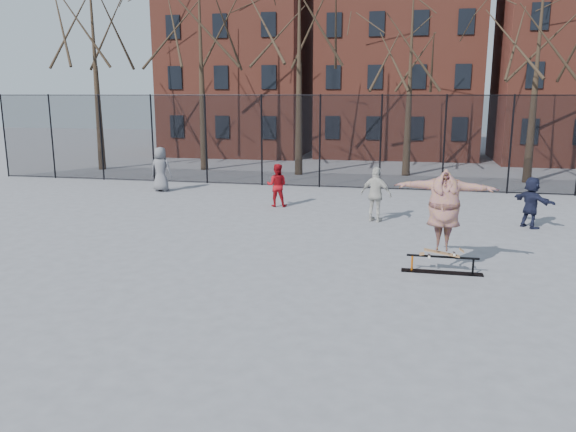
% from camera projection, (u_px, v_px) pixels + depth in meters
% --- Properties ---
extents(ground, '(100.00, 100.00, 0.00)m').
position_uv_depth(ground, '(290.00, 286.00, 11.95)').
color(ground, slate).
extents(skate_rail, '(1.82, 0.28, 0.40)m').
position_uv_depth(skate_rail, '(442.00, 266.00, 12.80)').
color(skate_rail, black).
rests_on(skate_rail, ground).
extents(skateboard, '(0.86, 0.20, 0.10)m').
position_uv_depth(skateboard, '(442.00, 254.00, 12.74)').
color(skateboard, '#945F3B').
rests_on(skateboard, skate_rail).
extents(skater, '(2.31, 0.78, 1.84)m').
position_uv_depth(skater, '(444.00, 212.00, 12.53)').
color(skater, '#3B388C').
rests_on(skater, skateboard).
extents(bystander_grey, '(0.93, 0.62, 1.86)m').
position_uv_depth(bystander_grey, '(161.00, 169.00, 23.40)').
color(bystander_grey, '#5F5E63').
rests_on(bystander_grey, ground).
extents(bystander_red, '(0.79, 0.63, 1.55)m').
position_uv_depth(bystander_red, '(277.00, 185.00, 20.27)').
color(bystander_red, '#9D0D15').
rests_on(bystander_red, ground).
extents(bystander_white, '(1.11, 0.74, 1.76)m').
position_uv_depth(bystander_white, '(376.00, 194.00, 17.81)').
color(bystander_white, beige).
rests_on(bystander_white, ground).
extents(bystander_navy, '(1.27, 1.42, 1.57)m').
position_uv_depth(bystander_navy, '(531.00, 202.00, 17.01)').
color(bystander_navy, '#1A1D35').
rests_on(bystander_navy, ground).
extents(fence, '(34.03, 0.07, 4.00)m').
position_uv_depth(fence, '(352.00, 141.00, 23.94)').
color(fence, black).
rests_on(fence, ground).
extents(tree_row, '(33.66, 7.46, 10.67)m').
position_uv_depth(tree_row, '(358.00, 22.00, 26.83)').
color(tree_row, black).
rests_on(tree_row, ground).
extents(rowhouses, '(29.00, 7.00, 13.00)m').
position_uv_depth(rowhouses, '(386.00, 61.00, 35.36)').
color(rowhouses, brown).
rests_on(rowhouses, ground).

